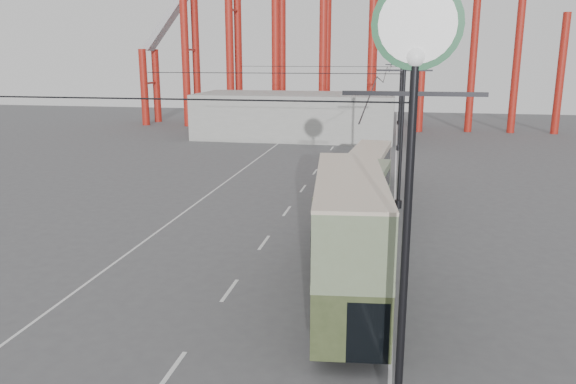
% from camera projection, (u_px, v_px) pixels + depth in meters
% --- Properties ---
extents(ground, '(160.00, 160.00, 0.00)m').
position_uv_depth(ground, '(224.00, 341.00, 18.43)').
color(ground, '#4D4D4F').
rests_on(ground, ground).
extents(road_markings, '(12.52, 120.00, 0.01)m').
position_uv_depth(road_markings, '(299.00, 196.00, 37.38)').
color(road_markings, silver).
rests_on(road_markings, ground).
extents(lamp_post_near, '(3.20, 0.44, 10.80)m').
position_uv_depth(lamp_post_near, '(413.00, 113.00, 12.68)').
color(lamp_post_near, black).
rests_on(lamp_post_near, ground).
extents(lamp_post_mid, '(3.20, 0.44, 9.32)m').
position_uv_depth(lamp_post_mid, '(402.00, 132.00, 33.47)').
color(lamp_post_mid, black).
rests_on(lamp_post_mid, ground).
extents(lamp_post_far, '(3.20, 0.44, 9.32)m').
position_uv_depth(lamp_post_far, '(400.00, 103.00, 54.46)').
color(lamp_post_far, black).
rests_on(lamp_post_far, ground).
extents(lamp_post_distant, '(3.20, 0.44, 9.32)m').
position_uv_depth(lamp_post_distant, '(400.00, 90.00, 75.45)').
color(lamp_post_distant, black).
rests_on(lamp_post_distant, ground).
extents(fairground_shed, '(22.00, 10.00, 5.00)m').
position_uv_depth(fairground_shed, '(296.00, 116.00, 63.78)').
color(fairground_shed, gray).
rests_on(fairground_shed, ground).
extents(double_decker_bus, '(3.36, 9.59, 5.04)m').
position_uv_depth(double_decker_bus, '(349.00, 236.00, 20.16)').
color(double_decker_bus, '#333F21').
rests_on(double_decker_bus, ground).
extents(single_decker_green, '(3.37, 10.75, 2.99)m').
position_uv_depth(single_decker_green, '(357.00, 200.00, 29.82)').
color(single_decker_green, '#697757').
rests_on(single_decker_green, ground).
extents(single_decker_cream, '(2.96, 9.26, 2.83)m').
position_uv_depth(single_decker_cream, '(368.00, 167.00, 39.03)').
color(single_decker_cream, beige).
rests_on(single_decker_cream, ground).
extents(pedestrian, '(0.71, 0.52, 1.77)m').
position_uv_depth(pedestrian, '(317.00, 214.00, 30.06)').
color(pedestrian, black).
rests_on(pedestrian, ground).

